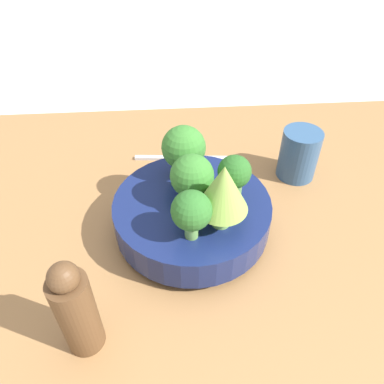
{
  "coord_description": "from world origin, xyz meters",
  "views": [
    {
      "loc": [
        0.05,
        0.43,
        0.5
      ],
      "look_at": [
        0.02,
        0.02,
        0.13
      ],
      "focal_mm": 35.0,
      "sensor_mm": 36.0,
      "label": 1
    }
  ],
  "objects_px": {
    "fork": "(185,158)",
    "pepper_mill": "(76,310)",
    "cup": "(299,154)",
    "bowl": "(192,214)"
  },
  "relations": [
    {
      "from": "fork",
      "to": "pepper_mill",
      "type": "bearing_deg",
      "value": 68.6
    },
    {
      "from": "cup",
      "to": "fork",
      "type": "xyz_separation_m",
      "value": [
        0.21,
        -0.06,
        -0.04
      ]
    },
    {
      "from": "pepper_mill",
      "to": "fork",
      "type": "bearing_deg",
      "value": -111.4
    },
    {
      "from": "pepper_mill",
      "to": "bowl",
      "type": "bearing_deg",
      "value": -129.52
    },
    {
      "from": "bowl",
      "to": "cup",
      "type": "relative_size",
      "value": 2.57
    },
    {
      "from": "bowl",
      "to": "fork",
      "type": "relative_size",
      "value": 1.21
    },
    {
      "from": "pepper_mill",
      "to": "cup",
      "type": "bearing_deg",
      "value": -139.02
    },
    {
      "from": "bowl",
      "to": "cup",
      "type": "bearing_deg",
      "value": -147.9
    },
    {
      "from": "bowl",
      "to": "pepper_mill",
      "type": "distance_m",
      "value": 0.23
    },
    {
      "from": "cup",
      "to": "fork",
      "type": "distance_m",
      "value": 0.22
    }
  ]
}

